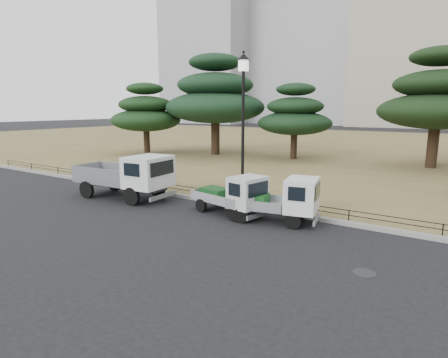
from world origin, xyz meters
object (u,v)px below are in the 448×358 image
Objects in this scene: tarp_pile at (138,176)px; truck_kei_front at (233,195)px; truck_large at (127,174)px; street_lamp at (243,104)px; truck_kei_rear at (280,200)px.

truck_kei_front is at bearing -14.09° from tarp_pile.
truck_large reaches higher than tarp_pile.
truck_large is at bearing -54.15° from tarp_pile.
street_lamp is 3.44× the size of tarp_pile.
truck_kei_front is 7.42m from tarp_pile.
truck_large is 5.62m from truck_kei_front.
truck_kei_front reaches higher than tarp_pile.
truck_kei_front is 0.53× the size of street_lamp.
truck_large is 1.41× the size of truck_kei_rear.
truck_kei_front is 0.95× the size of truck_kei_rear.
truck_large is 6.37m from street_lamp.
tarp_pile is (-6.78, 0.38, -3.81)m from street_lamp.
street_lamp reaches higher than truck_kei_front.
truck_large is 2.71× the size of tarp_pile.
tarp_pile is at bearing 176.80° from street_lamp.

